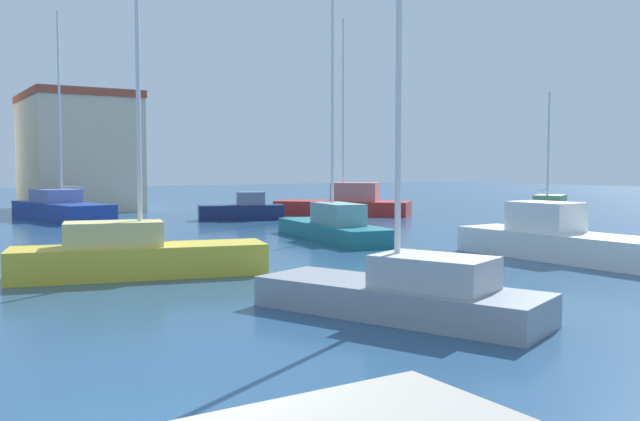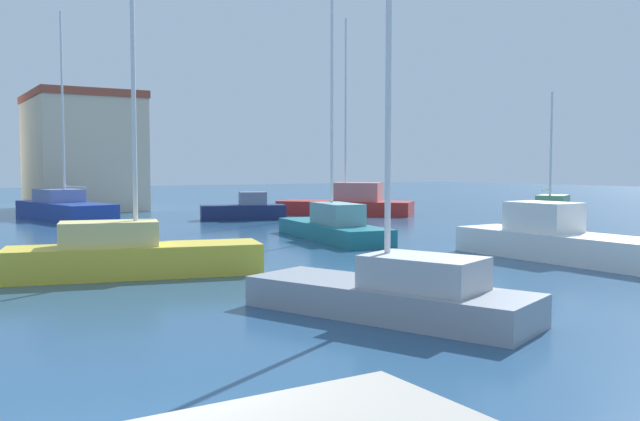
{
  "view_description": "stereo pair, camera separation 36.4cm",
  "coord_description": "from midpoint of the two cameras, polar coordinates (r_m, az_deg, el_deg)",
  "views": [
    {
      "loc": [
        -1.81,
        -6.02,
        2.95
      ],
      "look_at": [
        14.02,
        19.04,
        1.06
      ],
      "focal_mm": 38.31,
      "sensor_mm": 36.0,
      "label": 1
    },
    {
      "loc": [
        -1.5,
        -6.21,
        2.95
      ],
      "look_at": [
        14.02,
        19.04,
        1.06
      ],
      "focal_mm": 38.31,
      "sensor_mm": 36.0,
      "label": 2
    }
  ],
  "objects": [
    {
      "name": "motorboat_navy_mid_harbor",
      "position": [
        38.48,
        -6.74,
        0.06
      ],
      "size": [
        4.89,
        2.81,
        1.56
      ],
      "color": "#19234C",
      "rests_on": "water"
    },
    {
      "name": "water",
      "position": [
        31.11,
        0.24,
        -1.8
      ],
      "size": [
        160.0,
        160.0,
        0.0
      ],
      "primitive_type": "plane",
      "color": "navy",
      "rests_on": "ground"
    },
    {
      "name": "sailboat_red_distant_east",
      "position": [
        42.36,
        1.9,
        0.57
      ],
      "size": [
        7.66,
        7.91,
        12.03
      ],
      "color": "#B22823",
      "rests_on": "water"
    },
    {
      "name": "sailboat_grey_center_channel",
      "position": [
        13.59,
        6.32,
        -6.66
      ],
      "size": [
        3.91,
        6.17,
        9.96
      ],
      "color": "gray",
      "rests_on": "water"
    },
    {
      "name": "warehouse_block",
      "position": [
        50.41,
        -19.78,
        4.63
      ],
      "size": [
        6.82,
        9.55,
        8.0
      ],
      "color": "beige",
      "rests_on": "ground"
    },
    {
      "name": "sailboat_green_distant_north",
      "position": [
        39.65,
        18.22,
        0.01
      ],
      "size": [
        5.98,
        4.46,
        7.04
      ],
      "color": "#28703D",
      "rests_on": "water"
    },
    {
      "name": "sailboat_teal_far_right",
      "position": [
        27.84,
        0.77,
        -1.27
      ],
      "size": [
        3.07,
        7.68,
        11.15
      ],
      "color": "#1E707A",
      "rests_on": "water"
    },
    {
      "name": "sailboat_yellow_near_pier",
      "position": [
        19.11,
        -15.64,
        -3.58
      ],
      "size": [
        6.9,
        3.32,
        8.18
      ],
      "color": "gold",
      "rests_on": "water"
    },
    {
      "name": "motorboat_white_behind_lamppost",
      "position": [
        23.17,
        18.85,
        -2.36
      ],
      "size": [
        2.27,
        7.2,
        1.81
      ],
      "color": "white",
      "rests_on": "water"
    },
    {
      "name": "sailboat_blue_inner_mooring",
      "position": [
        40.88,
        -21.07,
        0.19
      ],
      "size": [
        4.11,
        8.56,
        11.53
      ],
      "color": "#233D93",
      "rests_on": "water"
    }
  ]
}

